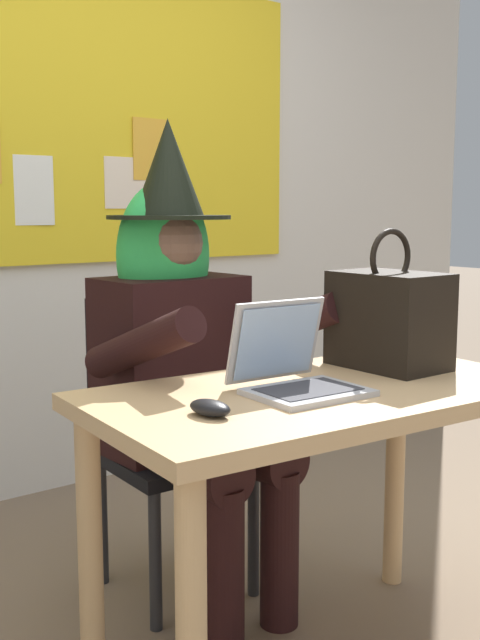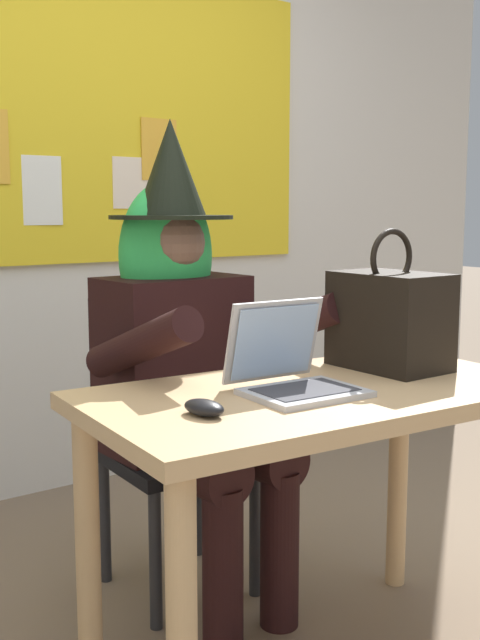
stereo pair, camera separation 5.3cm
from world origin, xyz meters
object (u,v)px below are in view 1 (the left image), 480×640
desk_main (320,435)px  computer_mouse (210,408)px  person_costumed (182,340)px  laptop (295,371)px  handbag (389,319)px  chair_at_desk (162,425)px

desk_main → computer_mouse: computer_mouse is taller
person_costumed → laptop: 0.54m
laptop → handbag: bearing=11.5°
chair_at_desk → desk_main: bearing=5.8°
desk_main → laptop: size_ratio=4.25×
desk_main → person_costumed: person_costumed is taller
desk_main → computer_mouse: (-0.36, -0.05, 0.14)m
person_costumed → handbag: (0.35, -0.48, 0.09)m
desk_main → person_costumed: (-0.04, 0.54, 0.17)m
computer_mouse → laptop: bearing=1.2°
handbag → computer_mouse: bearing=-171.0°
person_costumed → handbag: 0.60m
laptop → computer_mouse: laptop is taller
chair_at_desk → laptop: (-0.04, -0.66, 0.28)m
person_costumed → laptop: person_costumed is taller
chair_at_desk → laptop: 0.72m
desk_main → handbag: size_ratio=3.11×
desk_main → handbag: 0.41m
computer_mouse → person_costumed: bearing=51.8°
person_costumed → computer_mouse: person_costumed is taller
laptop → chair_at_desk: bearing=90.0°
desk_main → computer_mouse: bearing=-173.0°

